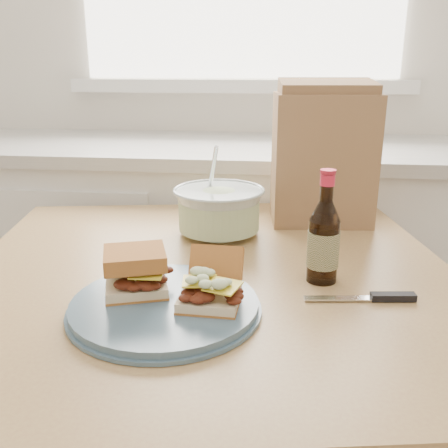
# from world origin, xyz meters

# --- Properties ---
(wall_back) EXTENTS (4.00, 0.02, 2.70)m
(wall_back) POSITION_xyz_m (0.00, 2.00, 1.35)
(wall_back) COLOR silver
(wall_back) RESTS_ON ground
(cabinet_run) EXTENTS (2.50, 0.64, 0.94)m
(cabinet_run) POSITION_xyz_m (-0.00, 1.70, 0.47)
(cabinet_run) COLOR white
(cabinet_run) RESTS_ON ground
(dining_table) EXTENTS (1.13, 1.13, 0.81)m
(dining_table) POSITION_xyz_m (0.04, 0.88, 0.69)
(dining_table) COLOR tan
(dining_table) RESTS_ON ground
(plate) EXTENTS (0.31, 0.31, 0.02)m
(plate) POSITION_xyz_m (-0.01, 0.70, 0.82)
(plate) COLOR #465F71
(plate) RESTS_ON dining_table
(sandwich_left) EXTENTS (0.13, 0.12, 0.08)m
(sandwich_left) POSITION_xyz_m (-0.06, 0.73, 0.87)
(sandwich_left) COLOR beige
(sandwich_left) RESTS_ON plate
(sandwich_right) EXTENTS (0.10, 0.13, 0.08)m
(sandwich_right) POSITION_xyz_m (0.07, 0.71, 0.86)
(sandwich_right) COLOR beige
(sandwich_right) RESTS_ON plate
(coleslaw_bowl) EXTENTS (0.22, 0.22, 0.22)m
(coleslaw_bowl) POSITION_xyz_m (0.03, 1.10, 0.87)
(coleslaw_bowl) COLOR silver
(coleslaw_bowl) RESTS_ON dining_table
(beer_bottle) EXTENTS (0.06, 0.06, 0.21)m
(beer_bottle) POSITION_xyz_m (0.26, 0.86, 0.89)
(beer_bottle) COLOR black
(beer_bottle) RESTS_ON dining_table
(knife) EXTENTS (0.19, 0.04, 0.01)m
(knife) POSITION_xyz_m (0.35, 0.78, 0.82)
(knife) COLOR silver
(knife) RESTS_ON dining_table
(paper_bag) EXTENTS (0.26, 0.18, 0.32)m
(paper_bag) POSITION_xyz_m (0.28, 1.24, 0.98)
(paper_bag) COLOR #916646
(paper_bag) RESTS_ON dining_table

